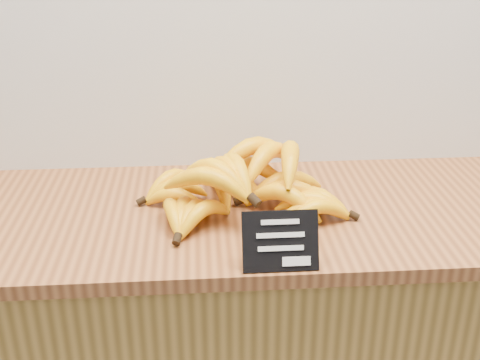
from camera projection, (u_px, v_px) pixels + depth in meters
name	position (u px, v px, depth m)	size (l,w,h in m)	color
counter_top	(238.00, 214.00, 1.32)	(1.56, 0.54, 0.03)	#96592E
chalkboard_sign	(280.00, 241.00, 1.08)	(0.14, 0.01, 0.11)	black
banana_pile	(247.00, 184.00, 1.30)	(0.47, 0.36, 0.13)	#FFBB0A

